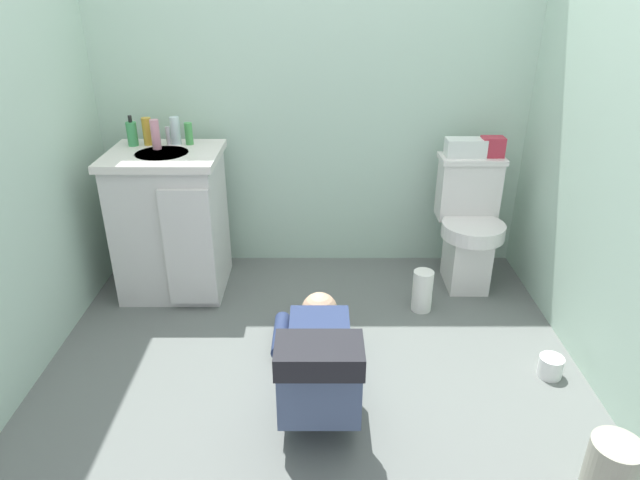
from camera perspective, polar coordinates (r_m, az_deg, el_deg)
name	(u,v)px	position (r m, az deg, el deg)	size (l,w,h in m)	color
ground_plane	(310,364)	(2.72, -1.00, -12.70)	(3.01, 3.14, 0.04)	slate
wall_back	(311,67)	(3.28, -0.93, 17.44)	(2.67, 0.08, 2.40)	#AFCEB9
toilet	(466,225)	(3.30, 14.87, 1.54)	(0.36, 0.46, 0.75)	silver
vanity_cabinet	(170,222)	(3.21, -15.26, 1.84)	(0.60, 0.53, 0.82)	silver
faucet	(166,136)	(3.20, -15.63, 10.31)	(0.02, 0.02, 0.10)	silver
person_plumber	(316,359)	(2.43, -0.38, -12.20)	(0.39, 1.06, 0.52)	navy
tissue_box	(463,147)	(3.23, 14.56, 9.23)	(0.22, 0.11, 0.10)	silver
toiletry_bag	(490,147)	(3.27, 17.15, 9.20)	(0.12, 0.09, 0.11)	#B22D3F
soap_dispenser	(130,134)	(3.24, -19.05, 10.33)	(0.06, 0.06, 0.17)	#3D9857
bottle_amber	(145,132)	(3.23, -17.61, 10.62)	(0.05, 0.05, 0.15)	gold
bottle_pink	(153,135)	(3.13, -16.84, 10.36)	(0.05, 0.05, 0.16)	pink
bottle_clear	(173,131)	(3.20, -14.92, 10.84)	(0.05, 0.05, 0.15)	silver
bottle_green	(187,134)	(3.18, -13.61, 10.60)	(0.04, 0.04, 0.12)	#459D4D
trash_can	(608,471)	(2.28, 27.61, -20.39)	(0.17, 0.17, 0.26)	#9B9987
paper_towel_roll	(420,291)	(3.07, 10.32, -5.15)	(0.11, 0.11, 0.23)	white
toilet_paper_roll	(548,366)	(2.80, 22.50, -11.93)	(0.11, 0.11, 0.10)	white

